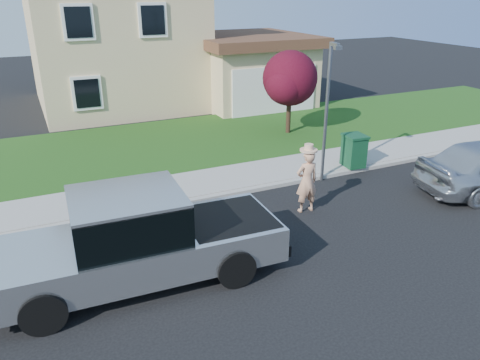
# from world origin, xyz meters

# --- Properties ---
(ground) EXTENTS (80.00, 80.00, 0.00)m
(ground) POSITION_xyz_m (0.00, 0.00, 0.00)
(ground) COLOR black
(ground) RESTS_ON ground
(curb) EXTENTS (40.00, 0.20, 0.12)m
(curb) POSITION_xyz_m (1.00, 2.90, 0.06)
(curb) COLOR gray
(curb) RESTS_ON ground
(sidewalk) EXTENTS (40.00, 2.00, 0.15)m
(sidewalk) POSITION_xyz_m (1.00, 4.00, 0.07)
(sidewalk) COLOR gray
(sidewalk) RESTS_ON ground
(lawn) EXTENTS (40.00, 7.00, 0.10)m
(lawn) POSITION_xyz_m (1.00, 8.50, 0.05)
(lawn) COLOR #1A3D11
(lawn) RESTS_ON ground
(house) EXTENTS (14.00, 11.30, 6.85)m
(house) POSITION_xyz_m (1.31, 16.38, 3.17)
(house) COLOR tan
(house) RESTS_ON ground
(pickup_truck) EXTENTS (6.40, 2.57, 2.07)m
(pickup_truck) POSITION_xyz_m (-3.10, -0.36, 0.97)
(pickup_truck) COLOR black
(pickup_truck) RESTS_ON ground
(woman) EXTENTS (0.69, 0.49, 2.01)m
(woman) POSITION_xyz_m (2.03, 1.02, 0.95)
(woman) COLOR tan
(woman) RESTS_ON ground
(ornamental_tree) EXTENTS (2.54, 2.29, 3.49)m
(ornamental_tree) POSITION_xyz_m (5.46, 7.77, 2.33)
(ornamental_tree) COLOR black
(ornamental_tree) RESTS_ON lawn
(trash_bin) EXTENTS (0.77, 0.86, 1.13)m
(trash_bin) POSITION_xyz_m (5.30, 3.10, 0.72)
(trash_bin) COLOR #103C22
(trash_bin) RESTS_ON sidewalk
(street_lamp) EXTENTS (0.25, 0.58, 4.46)m
(street_lamp) POSITION_xyz_m (3.77, 2.70, 2.54)
(street_lamp) COLOR slate
(street_lamp) RESTS_ON ground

